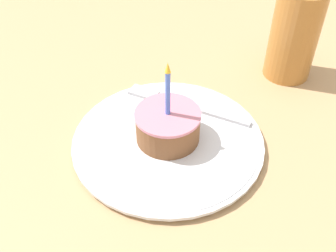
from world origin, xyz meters
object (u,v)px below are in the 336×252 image
object	(u,v)px
cake_slice	(168,125)
bottle	(295,31)
plate	(168,141)
fork	(178,103)

from	to	relation	value
cake_slice	bottle	size ratio (longest dim) A/B	0.60
plate	fork	distance (m)	0.08
plate	fork	size ratio (longest dim) A/B	1.38
fork	bottle	xyz separation A→B (m)	(0.14, 0.16, 0.07)
cake_slice	fork	xyz separation A→B (m)	(-0.01, 0.07, -0.02)
cake_slice	fork	size ratio (longest dim) A/B	0.64
cake_slice	fork	bearing A→B (deg)	99.62
cake_slice	fork	world-z (taller)	cake_slice
plate	bottle	bearing A→B (deg)	62.20
fork	cake_slice	bearing A→B (deg)	-80.38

